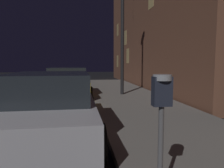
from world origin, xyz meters
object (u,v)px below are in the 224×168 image
at_px(car_yellow_cab, 67,83).
at_px(street_lamp, 122,10).
at_px(car_silver, 52,106).
at_px(parking_meter, 162,107).

xyz_separation_m(car_yellow_cab, street_lamp, (2.58, -0.28, 3.39)).
height_order(car_silver, street_lamp, street_lamp).
bearing_deg(car_silver, street_lamp, 64.00).
bearing_deg(car_silver, parking_meter, -61.15).
height_order(car_silver, car_yellow_cab, same).
relative_size(car_yellow_cab, street_lamp, 0.73).
bearing_deg(car_yellow_cab, street_lamp, -6.28).
distance_m(car_silver, street_lamp, 6.80).
xyz_separation_m(car_silver, car_yellow_cab, (0.00, 5.58, 0.01)).
relative_size(parking_meter, street_lamp, 0.23).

